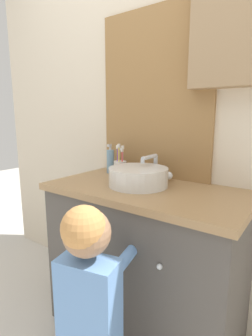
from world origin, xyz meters
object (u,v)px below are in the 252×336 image
(toothbrush_holder, at_px, (120,167))
(child_figure, at_px, (90,298))
(sink_basin, at_px, (139,176))
(soap_dispenser, at_px, (110,161))

(toothbrush_holder, distance_m, child_figure, 0.82)
(sink_basin, relative_size, child_figure, 0.40)
(child_figure, bearing_deg, toothbrush_holder, 118.25)
(sink_basin, bearing_deg, soap_dispenser, 153.79)
(sink_basin, relative_size, toothbrush_holder, 1.83)
(sink_basin, height_order, soap_dispenser, soap_dispenser)
(toothbrush_holder, xyz_separation_m, soap_dispenser, (-0.09, 0.01, 0.03))
(toothbrush_holder, height_order, child_figure, toothbrush_holder)
(child_figure, bearing_deg, soap_dispenser, 123.40)
(sink_basin, bearing_deg, toothbrush_holder, 148.10)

